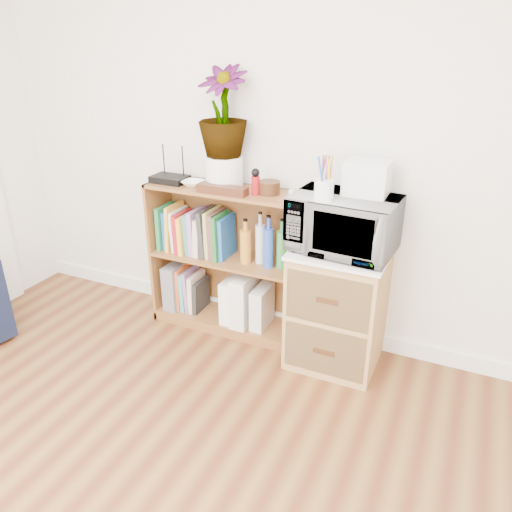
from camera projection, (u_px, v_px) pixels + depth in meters
The scene contains 21 objects.
skirting_board at pixel (285, 320), 3.32m from camera, with size 4.00×0.02×0.10m, color white.
bookshelf at pixel (227, 261), 3.16m from camera, with size 1.00×0.30×0.95m, color brown.
wicker_unit at pixel (337, 308), 2.87m from camera, with size 0.50×0.45×0.70m, color #9E7542.
microwave at pixel (343, 224), 2.65m from camera, with size 0.55×0.37×0.30m, color silver.
pen_cup at pixel (324, 190), 2.50m from camera, with size 0.10×0.10×0.11m, color white.
small_appliance at pixel (367, 178), 2.58m from camera, with size 0.22×0.19×0.18m, color white.
router at pixel (170, 179), 3.09m from camera, with size 0.22×0.15×0.04m, color black.
white_bowl at pixel (193, 183), 3.02m from camera, with size 0.13×0.13×0.03m, color white.
plant_pot at pixel (224, 172), 2.95m from camera, with size 0.22×0.22×0.19m, color white.
potted_plant at pixel (223, 112), 2.81m from camera, with size 0.28×0.28×0.50m, color #2E7432.
trinket_box at pixel (222, 190), 2.86m from camera, with size 0.30×0.08×0.05m, color #33180D.
kokeshi_doll at pixel (256, 186), 2.83m from camera, with size 0.05×0.05×0.11m, color maroon.
wooden_bowl at pixel (269, 188), 2.86m from camera, with size 0.13×0.13×0.07m, color #33200E.
paint_jars at pixel (297, 198), 2.70m from camera, with size 0.11×0.04×0.06m, color pink.
file_box at pixel (177, 284), 3.41m from camera, with size 0.09×0.25×0.31m, color slate.
magazine_holder_left at pixel (233, 299), 3.25m from camera, with size 0.09×0.23×0.29m, color white.
magazine_holder_mid at pixel (245, 298), 3.20m from camera, with size 0.11×0.27×0.33m, color white.
magazine_holder_right at pixel (262, 307), 3.17m from camera, with size 0.09×0.21×0.27m, color silver.
cookbooks at pixel (196, 232), 3.18m from camera, with size 0.47×0.20×0.30m.
liquor_bottles at pixel (269, 243), 2.98m from camera, with size 0.37×0.07×0.32m.
lower_books at pixel (192, 290), 3.38m from camera, with size 0.16×0.19×0.30m.
Camera 1 is at (1.01, -0.44, 1.80)m, focal length 35.00 mm.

